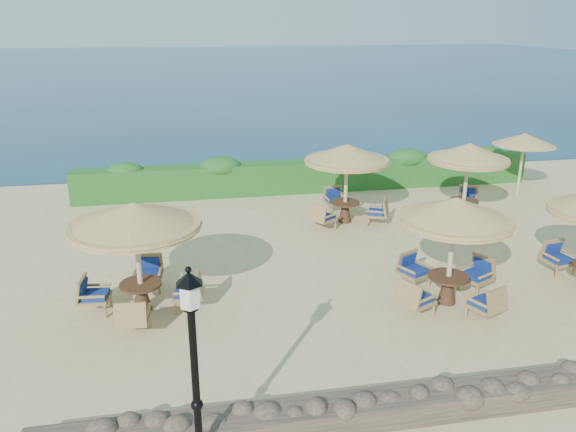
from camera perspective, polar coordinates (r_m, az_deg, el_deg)
The scene contains 10 objects.
ground at distance 15.83m, azimuth 7.91°, elevation -4.87°, with size 120.00×120.00×0.00m, color #D5C087.
sea at distance 84.03m, azimuth -7.45°, elevation 14.86°, with size 160.00×160.00×0.00m, color #0C2A4D.
hedge at distance 22.17m, azimuth 2.24°, elevation 4.08°, with size 18.00×0.90×1.20m, color #1A5019.
stone_wall at distance 10.81m, azimuth 18.59°, elevation -17.02°, with size 15.00×0.65×0.44m, color brown.
lamp_post at distance 8.43m, azimuth -9.36°, elevation -16.50°, with size 0.44×0.44×3.31m.
extra_parasol at distance 23.04m, azimuth 22.90°, elevation 7.17°, with size 2.30×2.30×2.41m.
cafe_set_0 at distance 13.00m, azimuth -15.19°, elevation -1.99°, with size 2.98×2.98×2.65m.
cafe_set_1 at distance 13.49m, azimuth 16.44°, elevation -1.73°, with size 2.84×2.84×2.65m.
cafe_set_3 at distance 18.42m, azimuth 5.97°, elevation 5.01°, with size 2.80×2.81×2.65m.
cafe_set_4 at distance 19.37m, azimuth 17.81°, elevation 5.11°, with size 2.64×2.71×2.65m.
Camera 1 is at (-4.73, -13.65, 6.46)m, focal length 35.00 mm.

